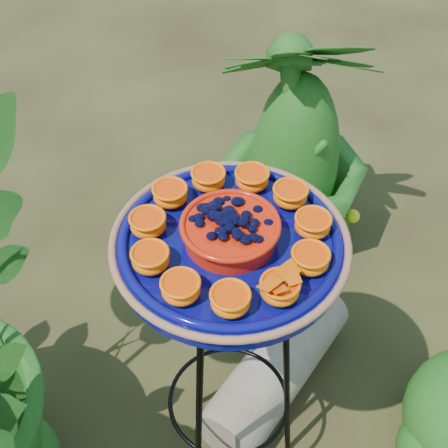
% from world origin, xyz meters
% --- Properties ---
extents(tripod_stand, '(0.35, 0.35, 0.83)m').
position_xyz_m(tripod_stand, '(0.02, 0.12, 0.50)').
color(tripod_stand, black).
rests_on(tripod_stand, ground).
extents(feeder_dish, '(0.49, 0.49, 0.10)m').
position_xyz_m(feeder_dish, '(0.02, 0.12, 0.87)').
color(feeder_dish, '#080961').
rests_on(feeder_dish, tripod_stand).
extents(driftwood_log, '(0.58, 0.31, 0.19)m').
position_xyz_m(driftwood_log, '(0.27, 0.19, 0.09)').
color(driftwood_log, gray).
rests_on(driftwood_log, ground).
extents(shrub_back_right, '(0.68, 0.68, 0.87)m').
position_xyz_m(shrub_back_right, '(0.73, 0.59, 0.44)').
color(shrub_back_right, '#1A5215').
rests_on(shrub_back_right, ground).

